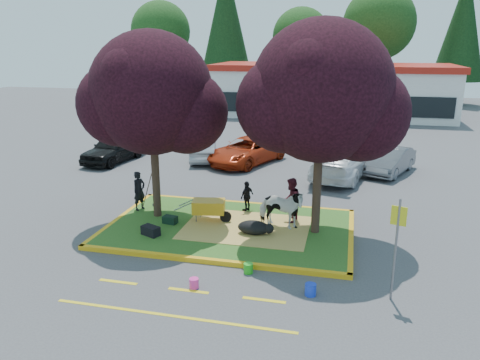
% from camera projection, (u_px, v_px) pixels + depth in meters
% --- Properties ---
extents(ground, '(90.00, 90.00, 0.00)m').
position_uv_depth(ground, '(229.00, 230.00, 16.08)').
color(ground, '#424244').
rests_on(ground, ground).
extents(median_island, '(8.00, 5.00, 0.15)m').
position_uv_depth(median_island, '(229.00, 228.00, 16.06)').
color(median_island, '#25571B').
rests_on(median_island, ground).
extents(curb_near, '(8.30, 0.16, 0.15)m').
position_uv_depth(curb_near, '(207.00, 261.00, 13.65)').
color(curb_near, '#E9A613').
rests_on(curb_near, ground).
extents(curb_far, '(8.30, 0.16, 0.15)m').
position_uv_depth(curb_far, '(246.00, 204.00, 18.46)').
color(curb_far, '#E9A613').
rests_on(curb_far, ground).
extents(curb_left, '(0.16, 5.30, 0.15)m').
position_uv_depth(curb_left, '(121.00, 218.00, 16.96)').
color(curb_left, '#E9A613').
rests_on(curb_left, ground).
extents(curb_right, '(0.16, 5.30, 0.15)m').
position_uv_depth(curb_right, '(351.00, 239.00, 15.15)').
color(curb_right, '#E9A613').
rests_on(curb_right, ground).
extents(straw_bedding, '(4.20, 3.00, 0.01)m').
position_uv_depth(straw_bedding, '(246.00, 227.00, 15.90)').
color(straw_bedding, '#D2B656').
rests_on(straw_bedding, median_island).
extents(tree_purple_left, '(5.06, 4.20, 6.51)m').
position_uv_depth(tree_purple_left, '(152.00, 99.00, 15.82)').
color(tree_purple_left, black).
rests_on(tree_purple_left, median_island).
extents(tree_purple_right, '(5.30, 4.40, 6.82)m').
position_uv_depth(tree_purple_right, '(322.00, 98.00, 14.31)').
color(tree_purple_right, black).
rests_on(tree_purple_right, median_island).
extents(fire_lane_stripe_a, '(1.10, 0.12, 0.01)m').
position_uv_depth(fire_lane_stripe_a, '(118.00, 282.00, 12.60)').
color(fire_lane_stripe_a, yellow).
rests_on(fire_lane_stripe_a, ground).
extents(fire_lane_stripe_b, '(1.10, 0.12, 0.01)m').
position_uv_depth(fire_lane_stripe_b, '(189.00, 291.00, 12.16)').
color(fire_lane_stripe_b, yellow).
rests_on(fire_lane_stripe_b, ground).
extents(fire_lane_stripe_c, '(1.10, 0.12, 0.01)m').
position_uv_depth(fire_lane_stripe_c, '(264.00, 300.00, 11.71)').
color(fire_lane_stripe_c, yellow).
rests_on(fire_lane_stripe_c, ground).
extents(fire_lane_long, '(6.00, 0.10, 0.01)m').
position_uv_depth(fire_lane_long, '(172.00, 316.00, 11.04)').
color(fire_lane_long, yellow).
rests_on(fire_lane_long, ground).
extents(retail_building, '(20.40, 8.40, 4.40)m').
position_uv_depth(retail_building, '(331.00, 89.00, 41.11)').
color(retail_building, silver).
rests_on(retail_building, ground).
extents(treeline, '(46.58, 7.80, 14.63)m').
position_uv_depth(treeline, '(331.00, 27.00, 48.71)').
color(treeline, black).
rests_on(treeline, ground).
extents(cow, '(1.75, 1.04, 1.39)m').
position_uv_depth(cow, '(281.00, 209.00, 15.67)').
color(cow, white).
rests_on(cow, median_island).
extents(calf, '(1.11, 0.70, 0.46)m').
position_uv_depth(calf, '(254.00, 228.00, 15.31)').
color(calf, black).
rests_on(calf, median_island).
extents(handler, '(0.54, 0.63, 1.47)m').
position_uv_depth(handler, '(139.00, 191.00, 17.45)').
color(handler, black).
rests_on(handler, median_island).
extents(visitor_a, '(0.68, 0.83, 1.59)m').
position_uv_depth(visitor_a, '(291.00, 200.00, 16.20)').
color(visitor_a, '#4E1621').
rests_on(visitor_a, median_island).
extents(visitor_b, '(0.56, 0.72, 1.14)m').
position_uv_depth(visitor_b, '(247.00, 196.00, 17.36)').
color(visitor_b, black).
rests_on(visitor_b, median_island).
extents(wheelbarrow, '(2.01, 0.86, 0.76)m').
position_uv_depth(wheelbarrow, '(209.00, 207.00, 16.37)').
color(wheelbarrow, black).
rests_on(wheelbarrow, median_island).
extents(gear_bag_dark, '(0.69, 0.54, 0.31)m').
position_uv_depth(gear_bag_dark, '(151.00, 231.00, 15.25)').
color(gear_bag_dark, black).
rests_on(gear_bag_dark, median_island).
extents(gear_bag_green, '(0.53, 0.38, 0.26)m').
position_uv_depth(gear_bag_green, '(170.00, 220.00, 16.26)').
color(gear_bag_green, black).
rests_on(gear_bag_green, median_island).
extents(sign_post, '(0.36, 0.14, 2.66)m').
position_uv_depth(sign_post, '(397.00, 238.00, 11.31)').
color(sign_post, slate).
rests_on(sign_post, ground).
extents(bucket_green, '(0.35, 0.35, 0.28)m').
position_uv_depth(bucket_green, '(248.00, 268.00, 13.06)').
color(bucket_green, green).
rests_on(bucket_green, ground).
extents(bucket_pink, '(0.28, 0.28, 0.27)m').
position_uv_depth(bucket_pink, '(194.00, 283.00, 12.27)').
color(bucket_pink, '#F5369C').
rests_on(bucket_pink, ground).
extents(bucket_blue, '(0.30, 0.30, 0.31)m').
position_uv_depth(bucket_blue, '(311.00, 290.00, 11.91)').
color(bucket_blue, blue).
rests_on(bucket_blue, ground).
extents(car_black, '(2.25, 4.47, 1.46)m').
position_uv_depth(car_black, '(114.00, 148.00, 25.17)').
color(car_black, black).
rests_on(car_black, ground).
extents(car_silver, '(2.22, 3.93, 1.23)m').
position_uv_depth(car_silver, '(203.00, 149.00, 25.50)').
color(car_silver, '#94969B').
rests_on(car_silver, ground).
extents(car_red, '(3.98, 5.43, 1.37)m').
position_uv_depth(car_red, '(247.00, 151.00, 24.78)').
color(car_red, '#AA2B0E').
rests_on(car_red, ground).
extents(car_white, '(3.32, 5.65, 1.54)m').
position_uv_depth(car_white, '(342.00, 162.00, 22.18)').
color(car_white, silver).
rests_on(car_white, ground).
extents(car_grey, '(2.71, 4.08, 1.27)m').
position_uv_depth(car_grey, '(391.00, 161.00, 22.88)').
color(car_grey, '#55585D').
rests_on(car_grey, ground).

